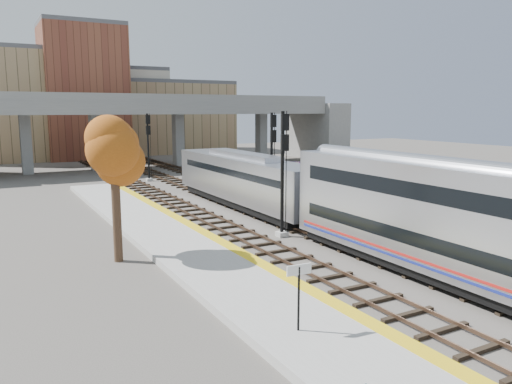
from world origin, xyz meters
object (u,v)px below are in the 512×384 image
locomotive (243,179)px  car_c (299,168)px  signal_mast_far (148,148)px  car_a (284,178)px  car_b (275,170)px  signal_mast_mid (272,160)px  tree (114,155)px  signal_mast_near (283,174)px

locomotive → car_c: 21.64m
signal_mast_far → car_a: bearing=-35.1°
signal_mast_far → car_b: signal_mast_far is taller
car_c → signal_mast_mid: bearing=-114.6°
signal_mast_mid → tree: signal_mast_mid is taller
locomotive → tree: (-11.98, -9.35, 3.14)m
signal_mast_far → car_b: bearing=-12.1°
locomotive → signal_mast_mid: size_ratio=2.58×
signal_mast_near → signal_mast_far: (0.00, 27.06, -0.22)m
signal_mast_far → car_c: 17.91m
car_a → car_b: car_b is taller
locomotive → tree: tree is taller
car_b → car_c: car_c is taller
signal_mast_near → car_c: size_ratio=1.68×
signal_mast_near → tree: 10.01m
tree → car_b: bearing=45.5°
locomotive → car_a: size_ratio=5.95×
locomotive → signal_mast_mid: (2.00, -0.98, 1.44)m
signal_mast_near → car_a: bearing=57.7°
car_b → car_c: bearing=-1.1°
car_b → signal_mast_far: bearing=162.7°
signal_mast_mid → tree: 16.38m
tree → car_c: size_ratio=1.63×
signal_mast_near → tree: bearing=-179.0°
car_b → signal_mast_mid: bearing=-126.9°
signal_mast_mid → signal_mast_near: bearing=-116.6°
locomotive → car_a: 13.75m
tree → signal_mast_mid: bearing=30.9°
tree → car_c: 37.02m
locomotive → tree: 15.52m
car_c → signal_mast_far: bearing=-173.8°
signal_mast_mid → signal_mast_far: bearing=102.3°
tree → car_c: (27.34, 24.50, -4.73)m
tree → car_a: size_ratio=2.28×
car_a → car_c: bearing=46.9°
signal_mast_far → car_c: size_ratio=1.60×
tree → car_a: (21.71, 18.92, -4.83)m
signal_mast_mid → car_c: size_ratio=1.65×
signal_mast_near → signal_mast_far: 27.06m
signal_mast_mid → car_a: (7.73, 10.55, -3.13)m
locomotive → signal_mast_mid: bearing=-26.1°
locomotive → car_b: bearing=51.6°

